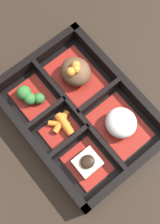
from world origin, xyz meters
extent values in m
plane|color=black|center=(0.00, 0.00, 0.00)|extent=(3.00, 3.00, 0.00)
cube|color=black|center=(0.00, 0.00, 0.01)|extent=(0.29, 0.22, 0.01)
cube|color=black|center=(0.00, -0.10, 0.02)|extent=(0.29, 0.01, 0.04)
cube|color=black|center=(0.00, 0.10, 0.02)|extent=(0.29, 0.01, 0.04)
cube|color=black|center=(-0.14, 0.00, 0.02)|extent=(0.01, 0.22, 0.04)
cube|color=black|center=(0.14, 0.00, 0.02)|extent=(0.01, 0.22, 0.04)
cube|color=black|center=(0.00, -0.01, 0.02)|extent=(0.26, 0.01, 0.04)
cube|color=black|center=(-0.04, -0.05, 0.02)|extent=(0.01, 0.09, 0.04)
cube|color=black|center=(0.03, -0.05, 0.02)|extent=(0.01, 0.09, 0.04)
cube|color=black|center=(0.00, 0.04, 0.02)|extent=(0.01, 0.10, 0.04)
cube|color=maroon|center=(-0.06, 0.04, 0.01)|extent=(0.11, 0.08, 0.01)
ellipsoid|color=brown|center=(-0.06, 0.04, 0.03)|extent=(0.06, 0.06, 0.04)
sphere|color=orange|center=(-0.06, 0.03, 0.06)|extent=(0.02, 0.02, 0.02)
sphere|color=orange|center=(-0.06, 0.04, 0.06)|extent=(0.02, 0.02, 0.02)
sphere|color=orange|center=(-0.07, 0.04, 0.06)|extent=(0.02, 0.02, 0.02)
cube|color=maroon|center=(0.06, 0.04, 0.01)|extent=(0.11, 0.08, 0.01)
ellipsoid|color=silver|center=(0.06, 0.04, 0.03)|extent=(0.06, 0.06, 0.04)
cube|color=maroon|center=(-0.08, -0.05, 0.01)|extent=(0.07, 0.07, 0.01)
sphere|color=#2D6B2D|center=(-0.07, -0.04, 0.03)|extent=(0.02, 0.02, 0.02)
sphere|color=#2D6B2D|center=(-0.08, -0.06, 0.03)|extent=(0.02, 0.02, 0.02)
sphere|color=#2D6B2D|center=(-0.09, -0.06, 0.03)|extent=(0.03, 0.03, 0.03)
cube|color=maroon|center=(0.00, -0.05, 0.01)|extent=(0.05, 0.07, 0.01)
cylinder|color=orange|center=(-0.01, -0.04, 0.02)|extent=(0.04, 0.04, 0.01)
cylinder|color=orange|center=(0.00, -0.04, 0.02)|extent=(0.05, 0.02, 0.01)
cylinder|color=orange|center=(0.00, -0.04, 0.02)|extent=(0.04, 0.02, 0.02)
cylinder|color=orange|center=(-0.01, -0.04, 0.02)|extent=(0.03, 0.05, 0.01)
cube|color=maroon|center=(0.08, -0.05, 0.01)|extent=(0.08, 0.07, 0.01)
cube|color=beige|center=(0.08, -0.05, 0.02)|extent=(0.04, 0.04, 0.02)
ellipsoid|color=black|center=(0.08, -0.05, 0.04)|extent=(0.02, 0.03, 0.01)
camera|label=1|loc=(0.13, -0.11, 0.58)|focal=50.00mm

